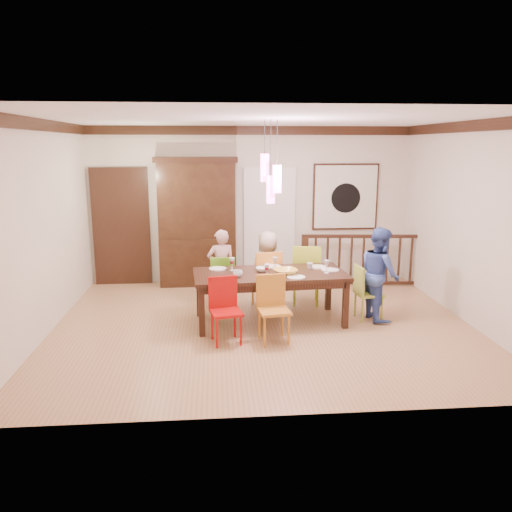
{
  "coord_description": "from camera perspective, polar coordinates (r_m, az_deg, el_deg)",
  "views": [
    {
      "loc": [
        -0.67,
        -6.83,
        2.55
      ],
      "look_at": [
        -0.08,
        0.33,
        0.96
      ],
      "focal_mm": 35.0,
      "sensor_mm": 36.0,
      "label": 1
    }
  ],
  "objects": [
    {
      "name": "plate_near_mid",
      "position": [
        6.98,
        4.58,
        -2.41
      ],
      "size": [
        0.26,
        0.26,
        0.01
      ],
      "primitive_type": "cylinder",
      "color": "white",
      "rests_on": "dining_table"
    },
    {
      "name": "plate_end_right",
      "position": [
        7.43,
        8.46,
        -1.6
      ],
      "size": [
        0.26,
        0.26,
        0.01
      ],
      "primitive_type": "cylinder",
      "color": "white",
      "rests_on": "dining_table"
    },
    {
      "name": "wine_glass_d",
      "position": [
        7.25,
        8.09,
        -1.24
      ],
      "size": [
        0.08,
        0.08,
        0.19
      ],
      "primitive_type": null,
      "color": "silver",
      "rests_on": "dining_table"
    },
    {
      "name": "chair_near_left",
      "position": [
        6.55,
        -3.45,
        -5.82
      ],
      "size": [
        0.46,
        0.46,
        0.86
      ],
      "rotation": [
        0.0,
        0.0,
        0.21
      ],
      "color": "#A20909",
      "rests_on": "floor"
    },
    {
      "name": "dining_table",
      "position": [
        7.25,
        1.61,
        -2.53
      ],
      "size": [
        2.26,
        1.15,
        0.75
      ],
      "rotation": [
        0.0,
        0.0,
        0.07
      ],
      "color": "black",
      "rests_on": "floor"
    },
    {
      "name": "floor",
      "position": [
        7.33,
        0.84,
        -7.87
      ],
      "size": [
        6.0,
        6.0,
        0.0
      ],
      "primitive_type": "plane",
      "color": "#A67750",
      "rests_on": "ground"
    },
    {
      "name": "plate_far_left",
      "position": [
        7.45,
        -4.4,
        -1.45
      ],
      "size": [
        0.26,
        0.26,
        0.01
      ],
      "primitive_type": "cylinder",
      "color": "white",
      "rests_on": "dining_table"
    },
    {
      "name": "wall_left",
      "position": [
        7.3,
        -23.29,
        2.82
      ],
      "size": [
        0.0,
        5.0,
        5.0
      ],
      "primitive_type": "plane",
      "rotation": [
        1.57,
        0.0,
        1.57
      ],
      "color": "beige",
      "rests_on": "floor"
    },
    {
      "name": "pendant_cluster",
      "position": [
        7.02,
        1.68,
        8.87
      ],
      "size": [
        0.27,
        0.21,
        1.14
      ],
      "color": "#F248AA",
      "rests_on": "ceiling"
    },
    {
      "name": "crown_molding",
      "position": [
        6.87,
        0.91,
        14.75
      ],
      "size": [
        6.0,
        5.0,
        0.16
      ],
      "primitive_type": null,
      "color": "black",
      "rests_on": "wall_back"
    },
    {
      "name": "cup_left",
      "position": [
        6.98,
        -2.07,
        -2.03
      ],
      "size": [
        0.16,
        0.16,
        0.1
      ],
      "primitive_type": "imported",
      "rotation": [
        0.0,
        0.0,
        0.26
      ],
      "color": "silver",
      "rests_on": "dining_table"
    },
    {
      "name": "ceiling",
      "position": [
        6.88,
        0.92,
        15.42
      ],
      "size": [
        6.0,
        6.0,
        0.0
      ],
      "primitive_type": "plane",
      "rotation": [
        3.14,
        0.0,
        0.0
      ],
      "color": "white",
      "rests_on": "wall_back"
    },
    {
      "name": "chair_near_mid",
      "position": [
        6.57,
        2.06,
        -5.65
      ],
      "size": [
        0.44,
        0.44,
        0.88
      ],
      "rotation": [
        0.0,
        0.0,
        0.13
      ],
      "color": "#B97624",
      "rests_on": "floor"
    },
    {
      "name": "napkin",
      "position": [
        6.91,
        1.12,
        -2.54
      ],
      "size": [
        0.18,
        0.14,
        0.01
      ],
      "primitive_type": "cube",
      "color": "#D83359",
      "rests_on": "dining_table"
    },
    {
      "name": "wall_right",
      "position": [
        7.84,
        23.32,
        3.41
      ],
      "size": [
        0.0,
        5.0,
        5.0
      ],
      "primitive_type": "plane",
      "rotation": [
        1.57,
        0.0,
        -1.57
      ],
      "color": "beige",
      "rests_on": "floor"
    },
    {
      "name": "plate_far_mid",
      "position": [
        7.58,
        1.89,
        -1.19
      ],
      "size": [
        0.26,
        0.26,
        0.01
      ],
      "primitive_type": "cylinder",
      "color": "white",
      "rests_on": "dining_table"
    },
    {
      "name": "chair_far_mid",
      "position": [
        7.95,
        1.13,
        -2.15
      ],
      "size": [
        0.49,
        0.49,
        0.94
      ],
      "rotation": [
        0.0,
        0.0,
        3.31
      ],
      "color": "orange",
      "rests_on": "floor"
    },
    {
      "name": "chair_far_left",
      "position": [
        8.04,
        -3.85,
        -2.42
      ],
      "size": [
        0.39,
        0.39,
        0.84
      ],
      "rotation": [
        0.0,
        0.0,
        3.16
      ],
      "color": "#5EA41E",
      "rests_on": "floor"
    },
    {
      "name": "chair_far_right",
      "position": [
        8.17,
        5.73,
        -1.57
      ],
      "size": [
        0.51,
        0.51,
        1.0
      ],
      "rotation": [
        0.0,
        0.0,
        2.99
      ],
      "color": "#9DB326",
      "rests_on": "floor"
    },
    {
      "name": "wine_glass_c",
      "position": [
        6.96,
        1.24,
        -1.69
      ],
      "size": [
        0.08,
        0.08,
        0.19
      ],
      "primitive_type": null,
      "color": "#590C19",
      "rests_on": "dining_table"
    },
    {
      "name": "cup_right",
      "position": [
        7.5,
        6.16,
        -1.12
      ],
      "size": [
        0.11,
        0.11,
        0.09
      ],
      "primitive_type": "imported",
      "rotation": [
        0.0,
        0.0,
        -0.23
      ],
      "color": "silver",
      "rests_on": "dining_table"
    },
    {
      "name": "small_bowl",
      "position": [
        7.29,
        0.73,
        -1.54
      ],
      "size": [
        0.26,
        0.26,
        0.06
      ],
      "primitive_type": "imported",
      "rotation": [
        0.0,
        0.0,
        -0.42
      ],
      "color": "white",
      "rests_on": "dining_table"
    },
    {
      "name": "chair_end_right",
      "position": [
        7.61,
        12.81,
        -3.68
      ],
      "size": [
        0.4,
        0.4,
        0.82
      ],
      "rotation": [
        0.0,
        0.0,
        1.65
      ],
      "color": "#9AAF37",
      "rests_on": "floor"
    },
    {
      "name": "plate_near_left",
      "position": [
        6.85,
        -3.27,
        -2.68
      ],
      "size": [
        0.26,
        0.26,
        0.01
      ],
      "primitive_type": "cylinder",
      "color": "white",
      "rests_on": "dining_table"
    },
    {
      "name": "china_hutch",
      "position": [
        9.24,
        -6.72,
        3.9
      ],
      "size": [
        1.49,
        0.46,
        2.36
      ],
      "color": "black",
      "rests_on": "floor"
    },
    {
      "name": "painting",
      "position": [
        9.66,
        10.18,
        6.66
      ],
      "size": [
        1.25,
        0.06,
        1.25
      ],
      "color": "black",
      "rests_on": "wall_back"
    },
    {
      "name": "wine_glass_b",
      "position": [
        7.38,
        2.19,
        -0.87
      ],
      "size": [
        0.08,
        0.08,
        0.19
      ],
      "primitive_type": null,
      "color": "silver",
      "rests_on": "dining_table"
    },
    {
      "name": "plate_far_right",
      "position": [
        7.6,
        7.07,
        -1.24
      ],
      "size": [
        0.26,
        0.26,
        0.01
      ],
      "primitive_type": "cylinder",
      "color": "white",
      "rests_on": "dining_table"
    },
    {
      "name": "serving_bowl",
      "position": [
        7.13,
        3.39,
        -1.81
      ],
      "size": [
        0.4,
        0.4,
        0.08
      ],
      "primitive_type": "imported",
      "rotation": [
        0.0,
        0.0,
        0.23
      ],
      "color": "gold",
      "rests_on": "dining_table"
    },
    {
      "name": "person_end_right",
      "position": [
        7.62,
        13.96,
        -1.98
      ],
      "size": [
        0.6,
        0.73,
        1.39
      ],
      "primitive_type": "imported",
      "rotation": [
        0.0,
        0.0,
        1.68
      ],
      "color": "#3954A2",
      "rests_on": "floor"
    },
    {
      "name": "white_doorway",
      "position": [
        9.47,
        1.52,
        3.39
      ],
      "size": [
        0.97,
        0.05,
        2.22
      ],
      "primitive_type": "cube",
      "color": "silver",
      "rests_on": "wall_back"
    },
    {
      "name": "wine_glass_a",
      "position": [
        7.34,
        -2.76,
        -0.95
      ],
      "size": [
        0.08,
        0.08,
        0.19
      ],
      "primitive_type": null,
      "color": "#590C19",
      "rests_on": "dining_table"
    },
    {
      "name": "panel_door",
      "position": [
        9.56,
        -15.1,
        3.04
      ],
      "size": [
        1.04,
        0.07,
        2.24
      ],
      "primitive_type": "cube",
      "color": "black",
      "rests_on": "wall_back"
    },
    {
      "name": "wall_back",
      "position": [
        9.42,
        -0.61,
        5.8
      ],
      "size": [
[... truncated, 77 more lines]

